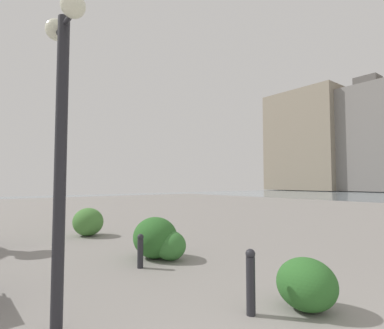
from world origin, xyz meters
The scene contains 9 objects.
building_annex centered at (24.53, -63.08, 10.48)m, with size 12.11×10.32×23.02m.
building_highrise centered at (37.30, -61.37, 11.13)m, with size 16.59×10.46×22.27m.
lamppost centered at (3.12, 1.41, 2.60)m, with size 0.98×0.28×3.88m.
bollard_near centered at (2.04, -0.73, 0.45)m, with size 0.13×0.13×0.86m.
bollard_mid centered at (4.88, -0.65, 0.36)m, with size 0.13×0.13×0.69m.
shrub_low centered at (5.02, -1.47, 0.33)m, with size 0.77×0.69×0.65m.
shrub_round centered at (9.23, -1.11, 0.45)m, with size 1.06×0.95×0.90m.
shrub_wide centered at (5.39, -1.31, 0.47)m, with size 1.10×0.99×0.93m.
shrub_tall centered at (1.66, -1.43, 0.35)m, with size 0.83×0.74×0.70m.
Camera 1 is at (-0.68, 2.41, 1.74)m, focal length 28.37 mm.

